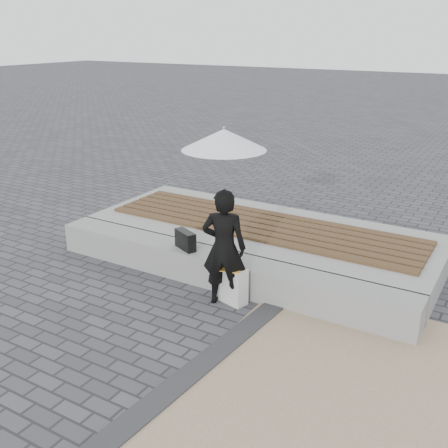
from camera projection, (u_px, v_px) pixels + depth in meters
The scene contains 10 objects.
ground at pixel (140, 343), 5.51m from camera, with size 80.00×80.00×0.00m, color #45454A.
edging_band at pixel (170, 391), 4.74m from camera, with size 0.25×5.20×0.04m, color #2F3032.
seating_ledge at pixel (219, 269), 6.73m from camera, with size 5.00×0.45×0.40m, color gray.
timber_platform at pixel (262, 239), 7.70m from camera, with size 5.00×2.00×0.40m, color gray.
timber_decking at pixel (262, 225), 7.63m from camera, with size 4.60×1.20×0.04m, color brown, non-canonical shape.
woman at pixel (224, 248), 6.08m from camera, with size 0.52×0.34×1.41m, color black.
parasol at pixel (224, 140), 5.65m from camera, with size 0.92×0.92×1.18m.
handbag at pixel (185, 240), 6.81m from camera, with size 0.35×0.12×0.24m, color black.
canvas_tote at pixel (230, 284), 6.29m from camera, with size 0.43×0.18×0.45m, color silver.
magazine at pixel (228, 268), 6.17m from camera, with size 0.32×0.24×0.01m, color #E3462D.
Camera 1 is at (3.18, -3.63, 3.06)m, focal length 42.39 mm.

